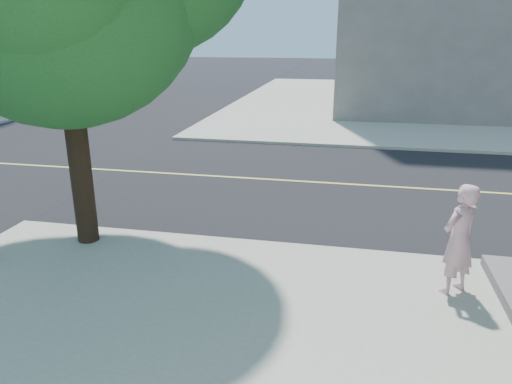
# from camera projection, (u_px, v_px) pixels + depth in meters

# --- Properties ---
(ground) EXTENTS (140.00, 140.00, 0.00)m
(ground) POSITION_uv_depth(u_px,v_px,m) (66.00, 229.00, 10.53)
(ground) COLOR black
(ground) RESTS_ON ground
(road_ew) EXTENTS (140.00, 9.00, 0.01)m
(road_ew) POSITION_uv_depth(u_px,v_px,m) (150.00, 172.00, 14.71)
(road_ew) COLOR black
(road_ew) RESTS_ON ground
(sidewalk_ne) EXTENTS (29.00, 25.00, 0.12)m
(sidewalk_ne) POSITION_uv_depth(u_px,v_px,m) (488.00, 104.00, 27.91)
(sidewalk_ne) COLOR #A5A694
(sidewalk_ne) RESTS_ON ground
(man_on_phone) EXTENTS (0.78, 0.76, 1.81)m
(man_on_phone) POSITION_uv_depth(u_px,v_px,m) (459.00, 239.00, 7.52)
(man_on_phone) COLOR #DDA5B2
(man_on_phone) RESTS_ON sidewalk_se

